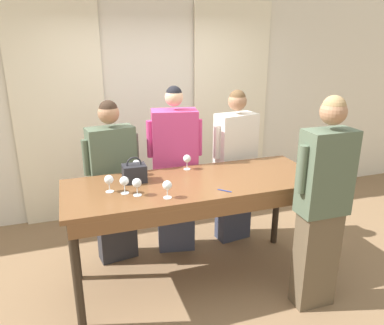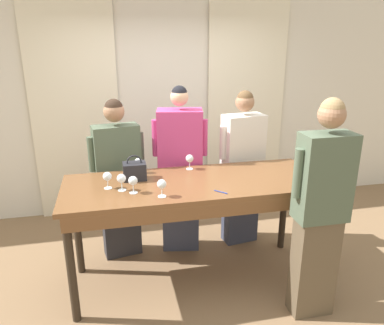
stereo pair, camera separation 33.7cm
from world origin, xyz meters
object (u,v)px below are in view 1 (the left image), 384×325
(wine_glass_front_mid, at_px, (124,182))
(wine_glass_back_left, at_px, (137,183))
(guest_pink_top, at_px, (175,172))
(guest_olive_jacket, at_px, (113,182))
(tasting_bar, at_px, (196,194))
(wine_glass_front_right, at_px, (136,164))
(wine_glass_center_mid, at_px, (167,186))
(handbag, at_px, (134,173))
(wine_glass_center_right, at_px, (109,180))
(wine_glass_front_left, at_px, (187,159))
(guest_cream_sweater, at_px, (235,167))
(host_pouring, at_px, (322,205))
(wine_glass_center_left, at_px, (302,170))
(wine_bottle, at_px, (310,165))

(wine_glass_front_mid, bearing_deg, wine_glass_back_left, -39.20)
(guest_pink_top, bearing_deg, guest_olive_jacket, 180.00)
(guest_olive_jacket, bearing_deg, wine_glass_front_mid, -88.56)
(tasting_bar, height_order, guest_pink_top, guest_pink_top)
(wine_glass_front_right, bearing_deg, guest_olive_jacket, 124.19)
(wine_glass_center_mid, xyz_separation_m, guest_pink_top, (0.32, 0.88, -0.22))
(handbag, relative_size, wine_glass_center_right, 1.57)
(wine_glass_front_left, height_order, wine_glass_center_right, same)
(wine_glass_front_left, xyz_separation_m, guest_cream_sweater, (0.65, 0.28, -0.24))
(wine_glass_front_mid, bearing_deg, wine_glass_front_left, 30.95)
(wine_glass_front_right, xyz_separation_m, wine_glass_center_mid, (0.14, -0.60, 0.00))
(host_pouring, bearing_deg, wine_glass_center_left, 84.51)
(tasting_bar, relative_size, wine_glass_front_mid, 15.69)
(wine_glass_front_left, distance_m, wine_glass_front_mid, 0.78)
(wine_glass_center_left, xyz_separation_m, wine_glass_back_left, (-1.45, 0.15, 0.00))
(tasting_bar, height_order, wine_glass_center_left, wine_glass_center_left)
(wine_glass_center_right, xyz_separation_m, guest_cream_sweater, (1.43, 0.60, -0.24))
(wine_glass_front_left, relative_size, wine_glass_center_left, 1.00)
(wine_glass_center_right, distance_m, guest_pink_top, 0.98)
(guest_olive_jacket, height_order, host_pouring, host_pouring)
(guest_cream_sweater, distance_m, host_pouring, 1.28)
(wine_bottle, distance_m, wine_glass_center_left, 0.12)
(wine_bottle, xyz_separation_m, wine_glass_front_left, (-0.98, 0.58, -0.02))
(tasting_bar, xyz_separation_m, guest_olive_jacket, (-0.66, 0.64, -0.04))
(wine_glass_center_mid, relative_size, wine_glass_center_right, 1.00)
(wine_glass_back_left, bearing_deg, host_pouring, -19.93)
(wine_glass_front_right, xyz_separation_m, guest_pink_top, (0.45, 0.28, -0.22))
(wine_glass_front_mid, height_order, wine_glass_front_right, same)
(wine_glass_center_left, distance_m, wine_glass_center_mid, 1.23)
(wine_glass_back_left, bearing_deg, guest_pink_top, 54.62)
(wine_glass_front_mid, relative_size, wine_glass_front_right, 1.00)
(wine_glass_back_left, relative_size, guest_pink_top, 0.08)
(handbag, distance_m, guest_olive_jacket, 0.52)
(wine_glass_front_right, distance_m, wine_glass_center_mid, 0.61)
(wine_glass_center_right, bearing_deg, wine_glass_front_left, 22.49)
(tasting_bar, height_order, handbag, handbag)
(tasting_bar, relative_size, guest_olive_jacket, 1.37)
(wine_glass_front_mid, distance_m, wine_glass_center_right, 0.14)
(wine_glass_center_right, bearing_deg, wine_glass_center_left, -10.26)
(wine_glass_center_left, bearing_deg, host_pouring, -95.49)
(guest_pink_top, bearing_deg, host_pouring, -55.27)
(wine_glass_front_mid, relative_size, wine_glass_back_left, 1.00)
(wine_bottle, distance_m, guest_pink_top, 1.36)
(wine_glass_front_right, bearing_deg, guest_cream_sweater, 13.90)
(wine_glass_front_left, relative_size, wine_glass_center_mid, 1.00)
(tasting_bar, relative_size, guest_cream_sweater, 1.34)
(guest_olive_jacket, xyz_separation_m, guest_cream_sweater, (1.33, 0.00, 0.02))
(wine_glass_center_mid, relative_size, wine_glass_back_left, 1.00)
(wine_glass_back_left, height_order, host_pouring, host_pouring)
(wine_glass_front_mid, bearing_deg, wine_bottle, -6.19)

